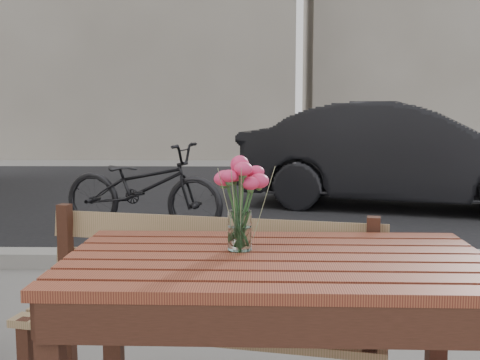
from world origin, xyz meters
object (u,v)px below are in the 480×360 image
object	(u,v)px
parked_car	(404,155)
bicycle	(143,187)
main_table	(276,298)
main_vase	(240,192)

from	to	relation	value
parked_car	bicycle	distance (m)	3.34
main_table	main_vase	xyz separation A→B (m)	(-0.11, 0.08, 0.32)
main_vase	parked_car	xyz separation A→B (m)	(1.94, 5.58, -0.33)
main_table	parked_car	distance (m)	5.95
main_table	bicycle	bearing A→B (deg)	106.58
main_table	bicycle	distance (m)	4.37
main_vase	parked_car	size ratio (longest dim) A/B	0.08
main_table	parked_car	bearing A→B (deg)	73.11
parked_car	bicycle	xyz separation A→B (m)	(-3.00, -1.46, -0.21)
main_table	main_vase	distance (m)	0.35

